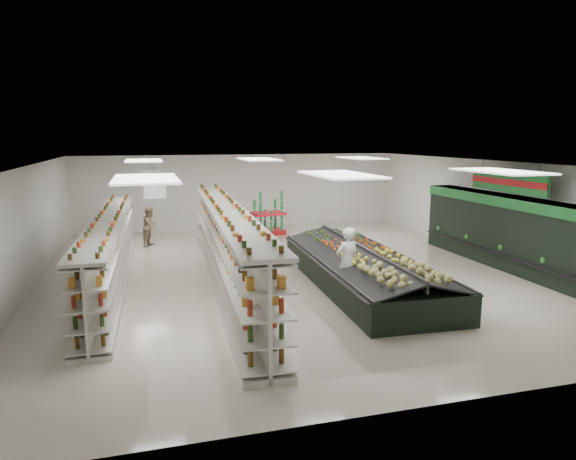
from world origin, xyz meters
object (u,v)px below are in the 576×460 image
object	(u,v)px
produce_island	(362,268)
shopper_background	(150,226)
soda_endcap	(268,215)
shopper_main	(347,263)
gondola_center	(227,249)
gondola_left	(111,254)

from	to	relation	value
produce_island	shopper_background	world-z (taller)	shopper_background
soda_endcap	shopper_background	size ratio (longest dim) A/B	1.13
produce_island	shopper_main	xyz separation A→B (m)	(-0.81, -0.89, 0.40)
produce_island	gondola_center	bearing A→B (deg)	162.04
gondola_center	produce_island	bearing A→B (deg)	-15.40
shopper_background	produce_island	bearing A→B (deg)	-114.67
produce_island	shopper_main	world-z (taller)	shopper_main
soda_endcap	shopper_main	world-z (taller)	shopper_main
shopper_main	gondola_center	bearing A→B (deg)	-52.04
shopper_background	gondola_center	bearing A→B (deg)	-134.43
gondola_left	gondola_center	world-z (taller)	gondola_center
gondola_center	soda_endcap	bearing A→B (deg)	70.08
soda_endcap	shopper_main	bearing A→B (deg)	-90.55
gondola_center	soda_endcap	size ratio (longest dim) A/B	7.32
gondola_left	shopper_main	distance (m)	6.41
gondola_left	produce_island	distance (m)	6.83
gondola_left	shopper_main	world-z (taller)	gondola_left
gondola_center	produce_island	size ratio (longest dim) A/B	1.68
gondola_center	soda_endcap	distance (m)	7.20
gondola_left	produce_island	size ratio (longest dim) A/B	1.45
gondola_center	shopper_background	xyz separation A→B (m)	(-1.92, 5.67, -0.23)
gondola_left	gondola_center	distance (m)	3.17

